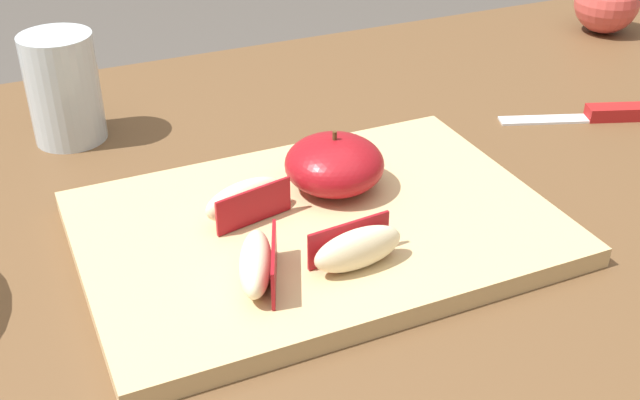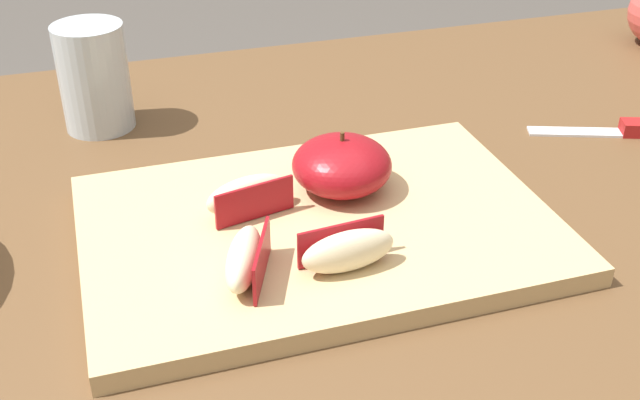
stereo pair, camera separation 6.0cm
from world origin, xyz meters
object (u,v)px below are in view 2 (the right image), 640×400
apple_wedge_back (248,195)px  cutting_board (320,231)px  apple_wedge_front (245,259)px  apple_half_skin_up (342,165)px  apple_wedge_middle (348,250)px  drinking_glass_water (94,77)px

apple_wedge_back → cutting_board: bearing=-32.2°
apple_wedge_back → apple_wedge_front: 0.09m
apple_half_skin_up → apple_wedge_front: bearing=-137.2°
apple_half_skin_up → apple_wedge_back: size_ratio=1.12×
cutting_board → apple_wedge_middle: (0.00, -0.06, 0.02)m
cutting_board → apple_wedge_middle: apple_wedge_middle is taller
apple_wedge_middle → apple_wedge_front: same height
apple_wedge_middle → apple_wedge_back: size_ratio=0.98×
apple_wedge_back → apple_half_skin_up: bearing=8.6°
apple_wedge_middle → apple_wedge_front: bearing=170.8°
apple_half_skin_up → apple_wedge_middle: apple_half_skin_up is taller
apple_wedge_back → drinking_glass_water: drinking_glass_water is taller
cutting_board → drinking_glass_water: 0.30m
cutting_board → apple_wedge_front: (-0.07, -0.05, 0.02)m
apple_half_skin_up → drinking_glass_water: (-0.18, 0.22, 0.01)m
apple_wedge_back → drinking_glass_water: bearing=113.5°
apple_wedge_back → apple_wedge_front: same height
cutting_board → apple_wedge_back: 0.06m
apple_wedge_back → apple_wedge_front: size_ratio=1.00×
apple_wedge_middle → apple_wedge_back: (-0.05, 0.09, 0.00)m
cutting_board → apple_wedge_middle: bearing=-89.6°
apple_half_skin_up → apple_wedge_back: (-0.08, -0.01, -0.01)m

